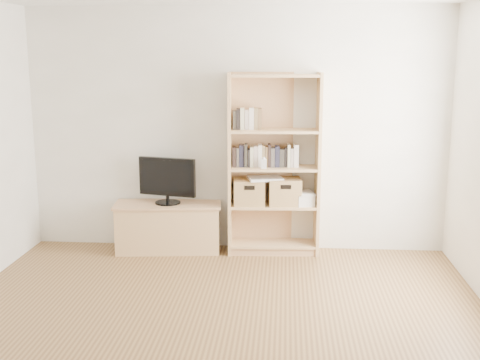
# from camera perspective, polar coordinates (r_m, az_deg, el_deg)

# --- Properties ---
(floor) EXTENTS (4.50, 5.00, 0.01)m
(floor) POSITION_cam_1_polar(r_m,az_deg,el_deg) (4.46, -3.07, -16.26)
(floor) COLOR brown
(floor) RESTS_ON ground
(back_wall) EXTENTS (4.50, 0.02, 2.60)m
(back_wall) POSITION_cam_1_polar(r_m,az_deg,el_deg) (6.47, -0.35, 4.74)
(back_wall) COLOR silver
(back_wall) RESTS_ON floor
(tv_stand) EXTENTS (1.14, 0.52, 0.50)m
(tv_stand) POSITION_cam_1_polar(r_m,az_deg,el_deg) (6.59, -6.80, -4.54)
(tv_stand) COLOR tan
(tv_stand) RESTS_ON floor
(bookshelf) EXTENTS (0.98, 0.40, 1.92)m
(bookshelf) POSITION_cam_1_polar(r_m,az_deg,el_deg) (6.34, 3.21, 1.46)
(bookshelf) COLOR tan
(bookshelf) RESTS_ON floor
(television) EXTENTS (0.63, 0.20, 0.50)m
(television) POSITION_cam_1_polar(r_m,az_deg,el_deg) (6.46, -6.92, -0.08)
(television) COLOR black
(television) RESTS_ON tv_stand
(books_row_mid) EXTENTS (0.76, 0.21, 0.20)m
(books_row_mid) POSITION_cam_1_polar(r_m,az_deg,el_deg) (6.34, 3.21, 2.20)
(books_row_mid) COLOR black
(books_row_mid) RESTS_ON bookshelf
(books_row_upper) EXTENTS (0.43, 0.19, 0.22)m
(books_row_upper) POSITION_cam_1_polar(r_m,az_deg,el_deg) (6.28, 1.30, 5.83)
(books_row_upper) COLOR black
(books_row_upper) RESTS_ON bookshelf
(baby_monitor) EXTENTS (0.05, 0.04, 0.10)m
(baby_monitor) POSITION_cam_1_polar(r_m,az_deg,el_deg) (6.22, 2.27, 1.54)
(baby_monitor) COLOR white
(baby_monitor) RESTS_ON bookshelf
(basket_left) EXTENTS (0.34, 0.29, 0.27)m
(basket_left) POSITION_cam_1_polar(r_m,az_deg,el_deg) (6.39, 0.89, -1.13)
(basket_left) COLOR olive
(basket_left) RESTS_ON bookshelf
(basket_right) EXTENTS (0.37, 0.31, 0.28)m
(basket_right) POSITION_cam_1_polar(r_m,az_deg,el_deg) (6.39, 4.24, -1.09)
(basket_right) COLOR olive
(basket_right) RESTS_ON bookshelf
(laptop) EXTENTS (0.40, 0.32, 0.03)m
(laptop) POSITION_cam_1_polar(r_m,az_deg,el_deg) (6.35, 2.40, 0.15)
(laptop) COLOR white
(laptop) RESTS_ON basket_left
(magazine_stack) EXTENTS (0.22, 0.28, 0.12)m
(magazine_stack) POSITION_cam_1_polar(r_m,az_deg,el_deg) (6.43, 6.13, -1.80)
(magazine_stack) COLOR silver
(magazine_stack) RESTS_ON bookshelf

